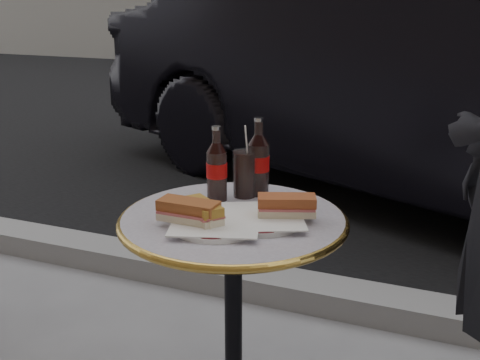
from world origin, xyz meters
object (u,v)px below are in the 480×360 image
at_px(cola_bottle_right, 259,156).
at_px(cola_glass, 244,174).
at_px(plate_right, 260,219).
at_px(cola_bottle_left, 217,164).
at_px(plate_left, 216,224).
at_px(parked_car, 436,75).
at_px(bistro_table, 233,335).

relative_size(cola_bottle_right, cola_glass, 1.67).
xyz_separation_m(plate_right, cola_bottle_right, (-0.08, 0.21, 0.11)).
distance_m(plate_right, cola_bottle_left, 0.23).
bearing_deg(cola_bottle_left, plate_left, -66.36).
bearing_deg(parked_car, cola_bottle_left, -166.45).
bearing_deg(cola_bottle_left, parked_car, 81.24).
height_order(plate_left, cola_glass, cola_glass).
distance_m(plate_right, cola_bottle_right, 0.25).
height_order(bistro_table, cola_bottle_left, cola_bottle_left).
height_order(plate_right, parked_car, parked_car).
height_order(bistro_table, plate_right, plate_right).
height_order(cola_bottle_right, parked_car, parked_car).
xyz_separation_m(cola_bottle_left, cola_glass, (0.06, 0.06, -0.04)).
height_order(plate_left, parked_car, parked_car).
relative_size(cola_bottle_right, parked_car, 0.05).
relative_size(cola_bottle_left, cola_bottle_right, 0.94).
distance_m(cola_glass, parked_car, 2.48).
distance_m(bistro_table, cola_glass, 0.47).
bearing_deg(cola_bottle_left, cola_glass, 44.43).
height_order(bistro_table, cola_bottle_right, cola_bottle_right).
distance_m(plate_left, plate_right, 0.12).
relative_size(plate_right, cola_glass, 1.67).
relative_size(bistro_table, parked_car, 0.15).
relative_size(bistro_table, cola_bottle_left, 3.35).
bearing_deg(plate_left, plate_right, 39.86).
height_order(plate_right, cola_bottle_left, cola_bottle_left).
distance_m(cola_bottle_right, cola_glass, 0.06).
bearing_deg(plate_left, cola_bottle_right, 88.08).
bearing_deg(cola_bottle_right, cola_glass, -134.72).
bearing_deg(cola_bottle_left, bistro_table, -48.13).
xyz_separation_m(cola_glass, parked_car, (0.33, 2.46, -0.00)).
distance_m(plate_left, cola_bottle_left, 0.23).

